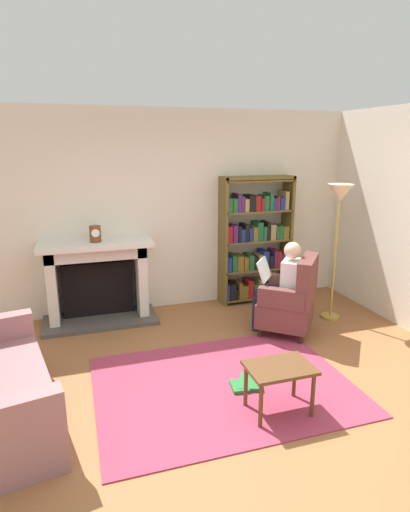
% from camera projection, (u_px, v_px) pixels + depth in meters
% --- Properties ---
extents(ground, '(14.00, 14.00, 0.00)m').
position_uv_depth(ground, '(235.00, 403.00, 3.75)').
color(ground, '#965D36').
extents(back_wall, '(5.60, 0.10, 2.70)m').
position_uv_depth(back_wall, '(168.00, 211.00, 5.75)').
color(back_wall, beige).
rests_on(back_wall, ground).
extents(side_wall_right, '(0.10, 5.20, 2.70)m').
position_uv_depth(side_wall_right, '(396.00, 217.00, 5.33)').
color(side_wall_right, beige).
rests_on(side_wall_right, ground).
extents(area_rug, '(2.40, 1.80, 0.01)m').
position_uv_depth(area_rug, '(223.00, 385.00, 4.03)').
color(area_rug, '#9E334B').
rests_on(area_rug, ground).
extents(fireplace, '(1.43, 0.64, 1.06)m').
position_uv_depth(fireplace, '(98.00, 278.00, 5.43)').
color(fireplace, '#4C4742').
rests_on(fireplace, ground).
extents(mantel_clock, '(0.14, 0.14, 0.20)m').
position_uv_depth(mantel_clock, '(95.00, 234.00, 5.19)').
color(mantel_clock, brown).
rests_on(mantel_clock, fireplace).
extents(bookshelf, '(1.03, 0.32, 1.81)m').
position_uv_depth(bookshelf, '(255.00, 242.00, 6.03)').
color(bookshelf, brown).
rests_on(bookshelf, ground).
extents(armchair_reading, '(0.89, 0.89, 0.97)m').
position_uv_depth(armchair_reading, '(291.00, 300.00, 5.05)').
color(armchair_reading, '#331E14').
rests_on(armchair_reading, ground).
extents(seated_reader, '(0.59, 0.57, 1.14)m').
position_uv_depth(seated_reader, '(282.00, 283.00, 5.04)').
color(seated_reader, silver).
rests_on(seated_reader, ground).
extents(side_table, '(0.56, 0.39, 0.44)m').
position_uv_depth(side_table, '(279.00, 373.00, 3.55)').
color(side_table, brown).
rests_on(side_table, ground).
extents(scattered_books, '(0.32, 0.35, 0.04)m').
position_uv_depth(scattered_books, '(246.00, 384.00, 4.00)').
color(scattered_books, '#267233').
rests_on(scattered_books, area_rug).
extents(floor_lamp, '(0.32, 0.32, 1.76)m').
position_uv_depth(floor_lamp, '(339.00, 206.00, 5.23)').
color(floor_lamp, '#B7933F').
rests_on(floor_lamp, ground).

